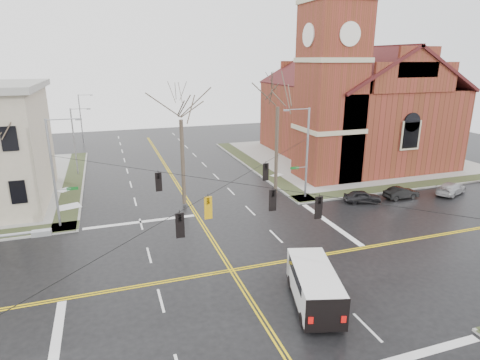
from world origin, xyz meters
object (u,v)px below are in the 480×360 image
object	(u,v)px
parked_car_a	(362,197)
tree_ne	(278,101)
signal_pole_nw	(55,171)
church	(349,99)
signal_pole_ne	(306,151)
parked_car_c	(451,188)
tree_nw_near	(181,114)
streetlight_north_a	(75,139)
streetlight_north_b	(82,117)
parked_car_b	(401,193)
tree_nw_far	(1,128)
cargo_van	(313,282)

from	to	relation	value
parked_car_a	tree_ne	bearing A→B (deg)	70.19
signal_pole_nw	tree_ne	distance (m)	21.09
church	signal_pole_ne	world-z (taller)	church
parked_car_a	parked_car_c	bearing A→B (deg)	-78.67
signal_pole_ne	tree_nw_near	distance (m)	12.62
streetlight_north_a	tree_ne	xyz separation A→B (m)	(19.78, -14.42, 5.21)
parked_car_c	tree_ne	bearing A→B (deg)	48.96
streetlight_north_a	tree_ne	distance (m)	25.02
signal_pole_nw	parked_car_c	bearing A→B (deg)	-5.67
streetlight_north_b	tree_ne	size ratio (longest dim) A/B	0.60
tree_ne	church	bearing A→B (deg)	35.61
signal_pole_ne	tree_nw_near	xyz separation A→B (m)	(-11.84, 2.03, 3.88)
signal_pole_ne	streetlight_north_a	size ratio (longest dim) A/B	1.12
signal_pole_nw	parked_car_b	world-z (taller)	signal_pole_nw
signal_pole_ne	signal_pole_nw	xyz separation A→B (m)	(-22.64, 0.00, 0.00)
tree_nw_far	tree_nw_near	bearing A→B (deg)	-2.79
church	parked_car_a	world-z (taller)	church
parked_car_c	tree_nw_near	world-z (taller)	tree_nw_near
tree_ne	signal_pole_nw	bearing A→B (deg)	-174.19
parked_car_a	tree_ne	size ratio (longest dim) A/B	0.27
streetlight_north_b	tree_nw_near	distance (m)	36.20
streetlight_north_b	parked_car_a	distance (m)	47.92
parked_car_a	tree_ne	distance (m)	12.58
signal_pole_ne	cargo_van	size ratio (longest dim) A/B	1.46
signal_pole_ne	parked_car_c	bearing A→B (deg)	-13.85
tree_nw_near	parked_car_a	bearing A→B (deg)	-16.64
signal_pole_ne	cargo_van	bearing A→B (deg)	-115.76
church	tree_nw_far	world-z (taller)	church
streetlight_north_b	church	bearing A→B (deg)	-33.25
parked_car_a	church	bearing A→B (deg)	-12.05
parked_car_a	tree_nw_far	xyz separation A→B (m)	(-31.44, 5.72, 7.58)
parked_car_c	parked_car_a	bearing A→B (deg)	63.16
parked_car_b	signal_pole_nw	bearing A→B (deg)	83.24
signal_pole_nw	streetlight_north_b	bearing A→B (deg)	88.95
parked_car_c	tree_ne	world-z (taller)	tree_ne
parked_car_c	tree_ne	xyz separation A→B (m)	(-17.45, 5.84, 9.05)
signal_pole_nw	tree_ne	bearing A→B (deg)	5.81
tree_ne	streetlight_north_a	bearing A→B (deg)	143.90
streetlight_north_a	cargo_van	world-z (taller)	streetlight_north_a
parked_car_a	parked_car_b	xyz separation A→B (m)	(4.45, -0.24, -0.01)
signal_pole_ne	parked_car_b	world-z (taller)	signal_pole_ne
parked_car_b	parked_car_c	xyz separation A→B (m)	(5.89, -0.54, 0.03)
signal_pole_ne	tree_nw_far	xyz separation A→B (m)	(-26.52, 2.74, 3.24)
streetlight_north_a	parked_car_c	bearing A→B (deg)	-28.56
signal_pole_nw	parked_car_a	world-z (taller)	signal_pole_nw
signal_pole_ne	signal_pole_nw	bearing A→B (deg)	180.00
church	signal_pole_nw	world-z (taller)	church
tree_nw_far	tree_ne	distance (m)	24.38
streetlight_north_b	parked_car_b	xyz separation A→B (m)	(31.33, -39.72, -3.87)
church	parked_car_b	size ratio (longest dim) A/B	7.57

